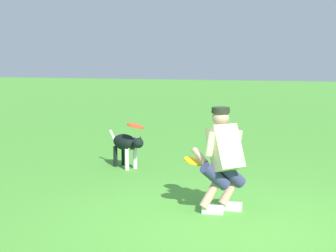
# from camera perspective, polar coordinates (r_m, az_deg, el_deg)

# --- Properties ---
(ground_plane) EXTENTS (60.00, 60.00, 0.00)m
(ground_plane) POSITION_cam_1_polar(r_m,az_deg,el_deg) (6.28, 6.26, -10.57)
(ground_plane) COLOR #4C9A35
(person) EXTENTS (0.70, 0.57, 1.29)m
(person) POSITION_cam_1_polar(r_m,az_deg,el_deg) (6.73, 5.73, -3.17)
(person) COLOR silver
(person) RESTS_ON ground_plane
(dog) EXTENTS (0.83, 0.66, 0.60)m
(dog) POSITION_cam_1_polar(r_m,az_deg,el_deg) (9.28, -4.32, -1.89)
(dog) COLOR black
(dog) RESTS_ON ground_plane
(frisbee_flying) EXTENTS (0.37, 0.38, 0.12)m
(frisbee_flying) POSITION_cam_1_polar(r_m,az_deg,el_deg) (8.98, -3.41, 0.02)
(frisbee_flying) COLOR #EC491B
(frisbee_held) EXTENTS (0.33, 0.34, 0.12)m
(frisbee_held) POSITION_cam_1_polar(r_m,az_deg,el_deg) (6.86, 2.63, -3.66)
(frisbee_held) COLOR yellow
(frisbee_held) RESTS_ON person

